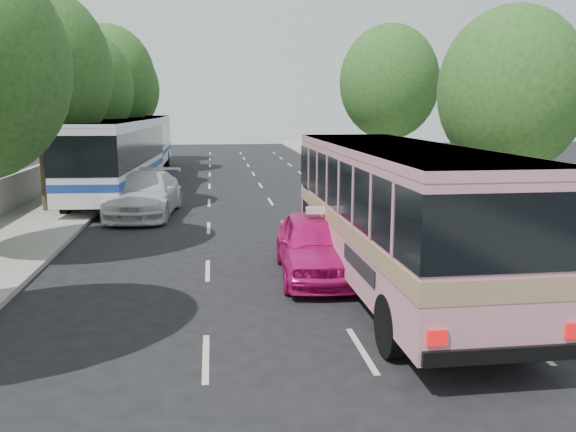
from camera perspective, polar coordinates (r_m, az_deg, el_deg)
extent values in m
plane|color=black|center=(13.42, 0.63, -9.38)|extent=(120.00, 120.00, 0.00)
cube|color=#9E998E|center=(33.52, -18.73, 2.15)|extent=(4.00, 90.00, 0.15)
cube|color=#9E998E|center=(34.37, 10.26, 2.70)|extent=(4.00, 90.00, 0.12)
cube|color=#9E998E|center=(33.83, -21.81, 3.44)|extent=(0.30, 90.00, 1.50)
cylinder|color=#38281E|center=(27.55, -21.82, 4.12)|extent=(0.36, 0.36, 3.80)
ellipsoid|color=#1C4D1B|center=(27.46, -22.39, 12.44)|extent=(6.00, 6.00, 6.90)
sphere|color=#1C4D1B|center=(27.16, -21.90, 15.05)|extent=(3.90, 3.90, 3.90)
cylinder|color=#38281E|center=(35.31, -18.41, 5.29)|extent=(0.36, 0.36, 3.50)
ellipsoid|color=#1C4D1B|center=(35.21, -18.76, 11.26)|extent=(5.52, 5.52, 6.35)
sphere|color=#1C4D1B|center=(34.89, -18.30, 13.12)|extent=(3.59, 3.59, 3.59)
cylinder|color=#38281E|center=(43.13, -16.25, 6.56)|extent=(0.36, 0.36, 3.99)
ellipsoid|color=#1C4D1B|center=(43.09, -16.54, 12.13)|extent=(6.30, 6.30, 7.24)
sphere|color=#1C4D1B|center=(42.80, -16.15, 13.86)|extent=(4.09, 4.09, 4.09)
cylinder|color=#38281E|center=(51.07, -15.07, 6.99)|extent=(0.36, 0.36, 3.72)
ellipsoid|color=#1C4D1B|center=(51.01, -15.28, 11.38)|extent=(5.88, 5.88, 6.76)
sphere|color=#1C4D1B|center=(50.71, -14.93, 12.74)|extent=(3.82, 3.82, 3.82)
cylinder|color=#38281E|center=(23.19, 19.66, 2.52)|extent=(0.36, 0.36, 3.23)
ellipsoid|color=#1C4D1B|center=(23.01, 20.18, 10.93)|extent=(5.10, 5.10, 5.87)
sphere|color=#1C4D1B|center=(22.97, 21.60, 13.40)|extent=(3.32, 3.31, 3.31)
cylinder|color=#38281E|center=(38.14, 9.28, 6.25)|extent=(0.36, 0.36, 3.80)
ellipsoid|color=#1C4D1B|center=(38.08, 9.46, 12.26)|extent=(6.00, 6.00, 6.90)
sphere|color=#1C4D1B|center=(37.97, 10.24, 14.06)|extent=(3.90, 3.90, 3.90)
cube|color=#CA8290|center=(14.87, 10.06, 0.73)|extent=(2.94, 11.25, 3.01)
cube|color=#9E7A59|center=(14.94, 10.02, -0.58)|extent=(2.98, 11.27, 0.39)
cube|color=black|center=(14.79, 10.13, 2.83)|extent=(2.99, 11.28, 1.23)
cube|color=#CA8290|center=(14.71, 10.24, 6.17)|extent=(2.96, 11.27, 0.18)
cylinder|color=black|center=(18.06, 2.87, -2.29)|extent=(0.35, 1.17, 1.17)
cylinder|color=black|center=(18.68, 10.45, -2.03)|extent=(0.35, 1.17, 1.17)
cylinder|color=black|center=(11.36, 9.64, -10.11)|extent=(0.35, 1.17, 1.17)
cylinder|color=black|center=(12.32, 20.97, -9.03)|extent=(0.35, 1.17, 1.17)
imported|color=#D01271|center=(16.29, 2.65, -2.72)|extent=(2.26, 5.08, 1.70)
imported|color=silver|center=(25.91, -13.22, 1.99)|extent=(3.05, 6.34, 1.78)
cube|color=silver|center=(30.64, -15.77, 5.59)|extent=(3.39, 12.86, 3.24)
cube|color=black|center=(30.61, -15.81, 6.33)|extent=(3.44, 12.89, 1.59)
cube|color=navy|center=(30.71, -15.70, 4.06)|extent=(3.43, 12.88, 0.32)
cube|color=silver|center=(30.56, -15.92, 8.47)|extent=(3.41, 12.88, 0.15)
cylinder|color=black|center=(34.96, -16.25, 3.44)|extent=(0.40, 1.18, 1.17)
cylinder|color=black|center=(34.53, -12.34, 3.53)|extent=(0.40, 1.18, 1.17)
cylinder|color=black|center=(26.80, -20.03, 1.24)|extent=(0.40, 1.18, 1.17)
cylinder|color=black|center=(26.24, -14.98, 1.34)|extent=(0.40, 1.18, 1.17)
cube|color=white|center=(43.08, -13.30, 6.90)|extent=(2.67, 12.49, 3.17)
cube|color=black|center=(43.06, -13.32, 7.42)|extent=(2.72, 12.52, 1.56)
cube|color=navy|center=(43.14, -13.26, 5.84)|extent=(2.71, 12.51, 0.31)
cube|color=white|center=(43.03, -13.38, 8.92)|extent=(2.69, 12.51, 0.15)
cylinder|color=black|center=(47.25, -14.13, 5.22)|extent=(0.33, 1.14, 1.14)
cylinder|color=black|center=(47.02, -11.28, 5.31)|extent=(0.33, 1.14, 1.14)
cylinder|color=black|center=(39.04, -15.60, 4.14)|extent=(0.33, 1.14, 1.14)
cylinder|color=black|center=(38.76, -12.16, 4.24)|extent=(0.33, 1.14, 1.14)
cube|color=silver|center=(16.10, 2.68, 0.53)|extent=(0.56, 0.21, 0.18)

